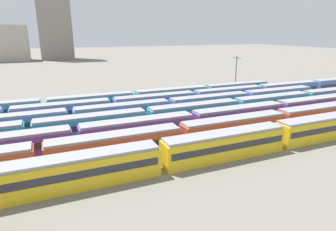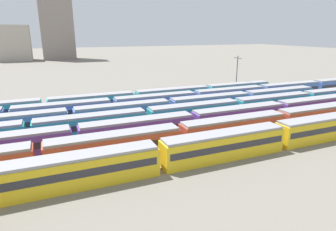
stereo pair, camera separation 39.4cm
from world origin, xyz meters
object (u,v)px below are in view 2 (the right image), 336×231
train_track_0 (159,156)px  train_track_4 (169,108)px  train_track_3 (194,113)px  train_track_5 (195,99)px  train_track_2 (279,111)px  train_track_6 (135,99)px  catenary_pole_1 (237,73)px  train_track_1 (280,122)px

train_track_0 → train_track_4: bearing=63.7°
train_track_3 → train_track_5: 11.81m
train_track_0 → train_track_5: same height
train_track_2 → train_track_6: bearing=137.6°
train_track_2 → catenary_pole_1: catenary_pole_1 is taller
train_track_4 → catenary_pole_1: 29.49m
train_track_4 → train_track_3: bearing=-60.9°
train_track_2 → train_track_5: size_ratio=1.00×
train_track_0 → train_track_6: (6.06, 31.20, 0.00)m
train_track_2 → catenary_pole_1: size_ratio=10.73×
train_track_1 → catenary_pole_1: size_ratio=10.73×
train_track_1 → train_track_4: size_ratio=1.51×
train_track_3 → catenary_pole_1: size_ratio=8.93×
train_track_6 → train_track_0: bearing=-101.0°
train_track_0 → train_track_4: size_ratio=1.00×
train_track_1 → train_track_0: bearing=-167.8°
train_track_2 → catenary_pole_1: (7.23, 24.05, 3.89)m
train_track_0 → train_track_5: bearing=54.2°
train_track_3 → train_track_4: same height
train_track_4 → train_track_5: 9.96m
train_track_2 → train_track_4: size_ratio=1.51×
train_track_5 → train_track_1: bearing=-75.5°
train_track_0 → train_track_3: bearing=49.9°
train_track_1 → catenary_pole_1: catenary_pole_1 is taller
train_track_1 → catenary_pole_1: bearing=67.7°
train_track_4 → train_track_5: bearing=31.5°
train_track_5 → catenary_pole_1: bearing=26.0°
train_track_3 → train_track_6: 17.14m
catenary_pole_1 → train_track_6: bearing=-173.8°
train_track_5 → catenary_pole_1: size_ratio=10.73×
train_track_1 → train_track_4: (-13.86, 15.60, 0.00)m
train_track_4 → train_track_6: bearing=112.0°
train_track_0 → train_track_4: (10.26, 20.80, 0.00)m
train_track_3 → train_track_5: same height
train_track_1 → train_track_3: (-10.96, 10.40, 0.00)m
train_track_2 → train_track_4: same height
train_track_1 → train_track_3: bearing=136.5°
train_track_0 → train_track_1: 24.67m
train_track_3 → catenary_pole_1: catenary_pole_1 is taller
train_track_0 → train_track_6: size_ratio=1.00×
train_track_1 → train_track_2: bearing=47.5°
train_track_3 → train_track_2: bearing=-18.3°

